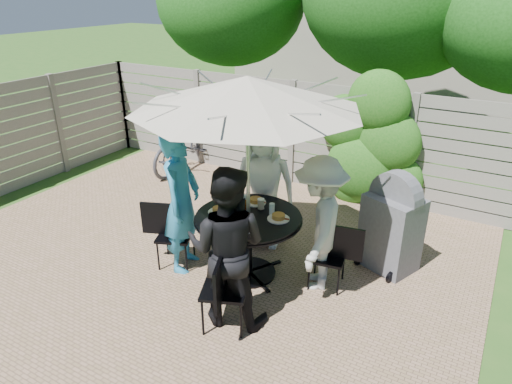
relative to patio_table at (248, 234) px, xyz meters
The scene contains 22 objects.
backyard_envelope 10.40m from the patio_table, 94.18° to the left, with size 60.00×60.00×5.00m.
patio_table is the anchor object (origin of this frame).
umbrella 1.69m from the patio_table, 90.00° to the left, with size 3.11×3.11×2.44m.
chair_back 1.01m from the patio_table, 106.14° to the left, with size 0.56×0.71×0.92m.
person_back 0.88m from the patio_table, 106.11° to the left, with size 0.85×0.55×1.73m, color white.
chair_left 1.01m from the patio_table, 163.80° to the right, with size 0.66×0.54×0.86m.
person_left 0.89m from the patio_table, 163.89° to the right, with size 0.65×0.43×1.79m, color teal.
chair_front 1.01m from the patio_table, 73.78° to the right, with size 0.59×0.72×0.94m.
person_front 0.88m from the patio_table, 73.89° to the right, with size 0.85×0.66×1.75m, color black.
chair_right 1.02m from the patio_table, 16.02° to the left, with size 0.62×0.46×0.83m.
person_right 0.86m from the patio_table, 16.11° to the left, with size 1.05×0.60×1.62m, color #BABAB5.
plate_back 0.45m from the patio_table, 106.11° to the left, with size 0.26×0.26×0.06m.
plate_left 0.45m from the patio_table, 163.89° to the right, with size 0.26×0.26×0.06m.
plate_front 0.45m from the patio_table, 73.89° to the right, with size 0.26×0.26×0.06m.
plate_right 0.45m from the patio_table, 16.11° to the left, with size 0.26×0.26×0.06m.
glass_back 0.42m from the patio_table, 128.11° to the left, with size 0.07×0.07×0.14m, color silver.
glass_front 0.42m from the patio_table, 51.89° to the right, with size 0.07×0.07×0.14m, color silver.
glass_right 0.42m from the patio_table, 38.11° to the left, with size 0.07×0.07×0.14m, color silver.
syrup_jug 0.34m from the patio_table, 156.30° to the left, with size 0.09×0.09×0.16m, color #59280C.
coffee_cup 0.39m from the patio_table, 81.66° to the left, with size 0.08×0.08×0.12m, color #C6B293.
bicycle 3.79m from the patio_table, 139.16° to the left, with size 0.64×1.85×0.97m, color #333338.
bbq_grill 1.76m from the patio_table, 35.50° to the left, with size 0.77×0.69×1.30m.
Camera 1 is at (3.28, -3.93, 3.28)m, focal length 32.00 mm.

